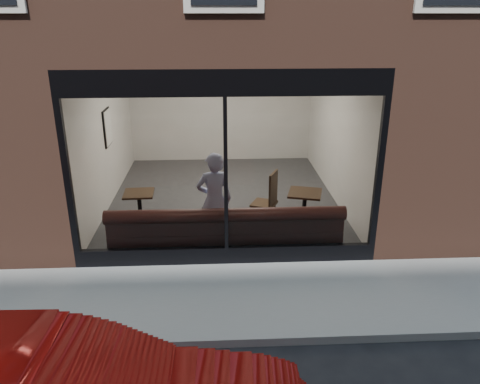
{
  "coord_description": "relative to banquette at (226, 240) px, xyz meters",
  "views": [
    {
      "loc": [
        -0.13,
        -4.9,
        3.95
      ],
      "look_at": [
        0.24,
        2.4,
        1.15
      ],
      "focal_mm": 35.0,
      "sensor_mm": 36.0,
      "label": 1
    }
  ],
  "objects": [
    {
      "name": "storefront_mullion",
      "position": [
        0.0,
        -0.4,
        1.32
      ],
      "size": [
        0.06,
        0.1,
        2.5
      ],
      "primitive_type": "cube",
      "color": "black",
      "rests_on": "storefront_kick"
    },
    {
      "name": "cafe_table_right",
      "position": [
        1.53,
        0.89,
        0.52
      ],
      "size": [
        0.75,
        0.75,
        0.04
      ],
      "primitive_type": "cube",
      "rotation": [
        0.0,
        0.0,
        -0.27
      ],
      "color": "#311F13",
      "rests_on": "cafe_floor"
    },
    {
      "name": "host_building_pier_left",
      "position": [
        -3.75,
        5.55,
        1.38
      ],
      "size": [
        2.5,
        12.0,
        3.2
      ],
      "primitive_type": "cube",
      "color": "brown",
      "rests_on": "ground"
    },
    {
      "name": "storefront_kick",
      "position": [
        0.0,
        -0.4,
        -0.08
      ],
      "size": [
        5.0,
        0.1,
        0.3
      ],
      "primitive_type": "cube",
      "color": "black",
      "rests_on": "ground"
    },
    {
      "name": "sidewalk_near",
      "position": [
        0.0,
        -1.45,
        -0.22
      ],
      "size": [
        40.0,
        2.0,
        0.01
      ],
      "primitive_type": "cube",
      "color": "gray",
      "rests_on": "ground"
    },
    {
      "name": "person",
      "position": [
        -0.19,
        0.28,
        0.65
      ],
      "size": [
        0.69,
        0.5,
        1.74
      ],
      "primitive_type": "imported",
      "rotation": [
        0.0,
        0.0,
        3.29
      ],
      "color": "#A9B4E2",
      "rests_on": "cafe_floor"
    },
    {
      "name": "host_building_backfill",
      "position": [
        0.0,
        8.55,
        1.38
      ],
      "size": [
        5.0,
        6.0,
        3.2
      ],
      "primitive_type": "cube",
      "color": "brown",
      "rests_on": "ground"
    },
    {
      "name": "host_building_pier_right",
      "position": [
        3.75,
        5.55,
        1.38
      ],
      "size": [
        2.5,
        12.0,
        3.2
      ],
      "primitive_type": "cube",
      "color": "brown",
      "rests_on": "ground"
    },
    {
      "name": "storefront_header",
      "position": [
        0.0,
        -0.4,
        2.77
      ],
      "size": [
        5.0,
        0.1,
        0.4
      ],
      "primitive_type": "cube",
      "color": "black",
      "rests_on": "host_building_upper"
    },
    {
      "name": "wall_poster",
      "position": [
        -2.45,
        2.6,
        1.44
      ],
      "size": [
        0.02,
        0.55,
        0.73
      ],
      "primitive_type": "cube",
      "color": "white",
      "rests_on": "cafe_wall_left"
    },
    {
      "name": "cafe_chair_right",
      "position": [
        0.83,
        1.6,
        0.01
      ],
      "size": [
        0.63,
        0.63,
        0.05
      ],
      "primitive_type": "cube",
      "rotation": [
        0.0,
        0.0,
        2.72
      ],
      "color": "#311F13",
      "rests_on": "cafe_floor"
    },
    {
      "name": "cafe_wall_right",
      "position": [
        2.49,
        2.55,
        1.37
      ],
      "size": [
        0.0,
        6.0,
        6.0
      ],
      "primitive_type": "plane",
      "rotation": [
        1.57,
        0.0,
        -1.57
      ],
      "color": "silver",
      "rests_on": "ground"
    },
    {
      "name": "cafe_ceiling",
      "position": [
        0.0,
        2.55,
        2.97
      ],
      "size": [
        6.0,
        6.0,
        0.0
      ],
      "primitive_type": "plane",
      "rotation": [
        3.14,
        0.0,
        0.0
      ],
      "color": "white",
      "rests_on": "host_building_upper"
    },
    {
      "name": "cafe_table_left",
      "position": [
        -1.64,
        1.03,
        0.52
      ],
      "size": [
        0.58,
        0.58,
        0.04
      ],
      "primitive_type": "cube",
      "rotation": [
        0.0,
        0.0,
        0.05
      ],
      "color": "#311F13",
      "rests_on": "cafe_floor"
    },
    {
      "name": "kerb_near",
      "position": [
        0.0,
        -2.5,
        -0.17
      ],
      "size": [
        40.0,
        0.1,
        0.12
      ],
      "primitive_type": "cube",
      "color": "gray",
      "rests_on": "ground"
    },
    {
      "name": "cafe_floor",
      "position": [
        0.0,
        2.55,
        -0.21
      ],
      "size": [
        6.0,
        6.0,
        0.0
      ],
      "primitive_type": "plane",
      "color": "#2D2D30",
      "rests_on": "ground"
    },
    {
      "name": "banquette",
      "position": [
        0.0,
        0.0,
        0.0
      ],
      "size": [
        4.0,
        0.55,
        0.45
      ],
      "primitive_type": "cube",
      "color": "#331612",
      "rests_on": "cafe_floor"
    },
    {
      "name": "cafe_wall_back",
      "position": [
        0.0,
        5.54,
        1.37
      ],
      "size": [
        5.0,
        0.0,
        5.0
      ],
      "primitive_type": "plane",
      "rotation": [
        1.57,
        0.0,
        0.0
      ],
      "color": "silver",
      "rests_on": "ground"
    },
    {
      "name": "storefront_glass",
      "position": [
        0.0,
        -0.43,
        1.33
      ],
      "size": [
        4.8,
        0.0,
        4.8
      ],
      "primitive_type": "plane",
      "rotation": [
        1.57,
        0.0,
        0.0
      ],
      "color": "white",
      "rests_on": "storefront_kick"
    },
    {
      "name": "cafe_wall_left",
      "position": [
        -2.49,
        2.55,
        1.37
      ],
      "size": [
        0.0,
        6.0,
        6.0
      ],
      "primitive_type": "plane",
      "rotation": [
        1.57,
        0.0,
        1.57
      ],
      "color": "silver",
      "rests_on": "ground"
    },
    {
      "name": "ground",
      "position": [
        0.0,
        -2.45,
        -0.23
      ],
      "size": [
        120.0,
        120.0,
        0.0
      ],
      "primitive_type": "plane",
      "color": "black",
      "rests_on": "ground"
    }
  ]
}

